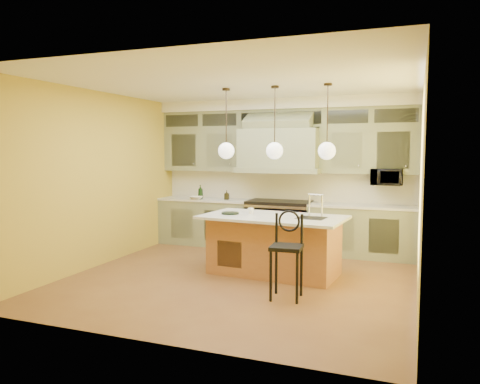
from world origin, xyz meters
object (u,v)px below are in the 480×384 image
at_px(range, 279,225).
at_px(kitchen_island, 274,244).
at_px(counter_stool, 287,249).
at_px(microwave, 387,177).

distance_m(range, kitchen_island, 1.74).
bearing_deg(kitchen_island, range, 108.25).
relative_size(range, kitchen_island, 0.53).
bearing_deg(counter_stool, range, 103.53).
bearing_deg(range, microwave, 3.12).
distance_m(kitchen_island, counter_stool, 1.20).
xyz_separation_m(range, counter_stool, (0.90, -2.78, 0.16)).
xyz_separation_m(counter_stool, microwave, (1.05, 2.88, 0.80)).
bearing_deg(counter_stool, kitchen_island, 110.11).
relative_size(kitchen_island, microwave, 4.17).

